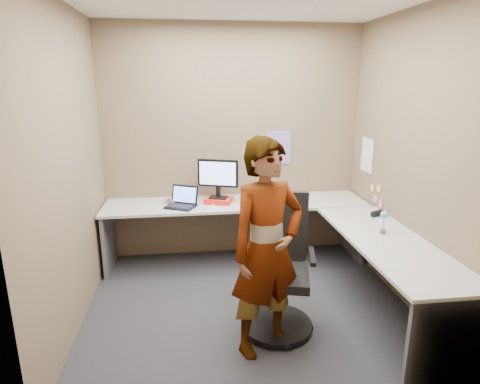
{
  "coord_description": "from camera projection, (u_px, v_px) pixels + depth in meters",
  "views": [
    {
      "loc": [
        -0.51,
        -3.37,
        2.05
      ],
      "look_at": [
        -0.05,
        0.25,
        1.05
      ],
      "focal_mm": 30.0,
      "sensor_mm": 36.0,
      "label": 1
    }
  ],
  "objects": [
    {
      "name": "ground",
      "position": [
        248.0,
        305.0,
        3.83
      ],
      "size": [
        3.0,
        3.0,
        0.0
      ],
      "primitive_type": "plane",
      "color": "#232327",
      "rests_on": "ground"
    },
    {
      "name": "wall_back",
      "position": [
        233.0,
        144.0,
        4.71
      ],
      "size": [
        3.0,
        0.0,
        3.0
      ],
      "primitive_type": "plane",
      "rotation": [
        1.57,
        0.0,
        0.0
      ],
      "color": "brown",
      "rests_on": "ground"
    },
    {
      "name": "wall_right",
      "position": [
        412.0,
        162.0,
        3.65
      ],
      "size": [
        0.0,
        2.7,
        2.7
      ],
      "primitive_type": "plane",
      "rotation": [
        1.57,
        0.0,
        -1.57
      ],
      "color": "brown",
      "rests_on": "ground"
    },
    {
      "name": "wall_left",
      "position": [
        68.0,
        171.0,
        3.28
      ],
      "size": [
        0.0,
        2.7,
        2.7
      ],
      "primitive_type": "plane",
      "rotation": [
        1.57,
        0.0,
        1.57
      ],
      "color": "brown",
      "rests_on": "ground"
    },
    {
      "name": "desk",
      "position": [
        285.0,
        230.0,
        4.09
      ],
      "size": [
        2.98,
        2.58,
        0.73
      ],
      "color": "#BDBDBD",
      "rests_on": "ground"
    },
    {
      "name": "paper_ream",
      "position": [
        218.0,
        200.0,
        4.53
      ],
      "size": [
        0.34,
        0.29,
        0.06
      ],
      "primitive_type": "cube",
      "rotation": [
        0.0,
        0.0,
        -0.33
      ],
      "color": "red",
      "rests_on": "desk"
    },
    {
      "name": "monitor",
      "position": [
        218.0,
        175.0,
        4.47
      ],
      "size": [
        0.45,
        0.2,
        0.44
      ],
      "rotation": [
        0.0,
        0.0,
        -0.33
      ],
      "color": "black",
      "rests_on": "paper_ream"
    },
    {
      "name": "laptop",
      "position": [
        182.0,
        201.0,
        4.4
      ],
      "size": [
        0.39,
        0.37,
        0.22
      ],
      "rotation": [
        0.0,
        0.0,
        -0.46
      ],
      "color": "black",
      "rests_on": "desk"
    },
    {
      "name": "trackball_mouse",
      "position": [
        169.0,
        202.0,
        4.49
      ],
      "size": [
        0.12,
        0.08,
        0.07
      ],
      "color": "#B7B7BC",
      "rests_on": "desk"
    },
    {
      "name": "origami",
      "position": [
        213.0,
        206.0,
        4.31
      ],
      "size": [
        0.1,
        0.1,
        0.06
      ],
      "primitive_type": "cone",
      "color": "white",
      "rests_on": "desk"
    },
    {
      "name": "stapler",
      "position": [
        377.0,
        213.0,
        4.09
      ],
      "size": [
        0.15,
        0.1,
        0.05
      ],
      "primitive_type": "cube",
      "rotation": [
        0.0,
        0.0,
        0.4
      ],
      "color": "black",
      "rests_on": "desk"
    },
    {
      "name": "flower",
      "position": [
        384.0,
        219.0,
        3.58
      ],
      "size": [
        0.07,
        0.07,
        0.22
      ],
      "color": "brown",
      "rests_on": "desk"
    },
    {
      "name": "calendar_purple",
      "position": [
        279.0,
        147.0,
        4.78
      ],
      "size": [
        0.3,
        0.01,
        0.4
      ],
      "primitive_type": "cube",
      "color": "#846BB7",
      "rests_on": "wall_back"
    },
    {
      "name": "calendar_white",
      "position": [
        367.0,
        155.0,
        4.54
      ],
      "size": [
        0.01,
        0.28,
        0.38
      ],
      "primitive_type": "cube",
      "color": "white",
      "rests_on": "wall_right"
    },
    {
      "name": "sticky_note_a",
      "position": [
        379.0,
        189.0,
        4.28
      ],
      "size": [
        0.01,
        0.07,
        0.07
      ],
      "primitive_type": "cube",
      "color": "#F2E059",
      "rests_on": "wall_right"
    },
    {
      "name": "sticky_note_b",
      "position": [
        376.0,
        199.0,
        4.37
      ],
      "size": [
        0.01,
        0.07,
        0.07
      ],
      "primitive_type": "cube",
      "color": "pink",
      "rests_on": "wall_right"
    },
    {
      "name": "sticky_note_c",
      "position": [
        381.0,
        204.0,
        4.26
      ],
      "size": [
        0.01,
        0.07,
        0.07
      ],
      "primitive_type": "cube",
      "color": "pink",
      "rests_on": "wall_right"
    },
    {
      "name": "sticky_note_d",
      "position": [
        372.0,
        188.0,
        4.43
      ],
      "size": [
        0.01,
        0.07,
        0.07
      ],
      "primitive_type": "cube",
      "color": "#F2E059",
      "rests_on": "wall_right"
    },
    {
      "name": "office_chair",
      "position": [
        278.0,
        276.0,
        3.39
      ],
      "size": [
        0.65,
        0.62,
        1.14
      ],
      "rotation": [
        0.0,
        0.0,
        -0.24
      ],
      "color": "black",
      "rests_on": "ground"
    },
    {
      "name": "person",
      "position": [
        267.0,
        249.0,
        3.0
      ],
      "size": [
        0.72,
        0.61,
        1.69
      ],
      "primitive_type": "imported",
      "rotation": [
        0.0,
        0.0,
        0.4
      ],
      "color": "#999399",
      "rests_on": "ground"
    }
  ]
}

